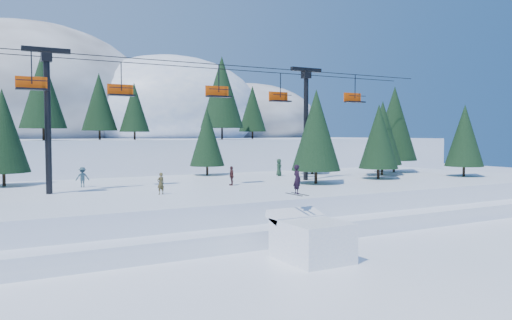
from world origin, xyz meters
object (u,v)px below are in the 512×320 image
chairlift (188,102)px  jump_kicker (311,238)px  banner_near (320,233)px  banner_far (351,224)px

chairlift → jump_kicker: bearing=-87.6°
chairlift → banner_near: size_ratio=17.25×
chairlift → banner_near: 15.91m
jump_kicker → chairlift: (-0.68, 16.15, 8.16)m
jump_kicker → banner_near: size_ratio=1.89×
jump_kicker → banner_far: 8.31m
chairlift → banner_far: chairlift is taller
jump_kicker → banner_near: (3.17, 3.45, -0.62)m
banner_far → banner_near: bearing=-159.7°
banner_near → banner_far: 3.84m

